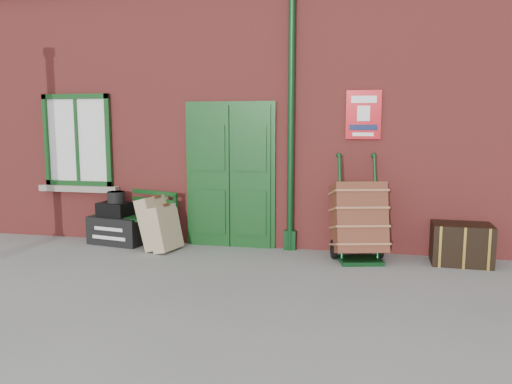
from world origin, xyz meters
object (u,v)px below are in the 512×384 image
(bench, at_px, (137,216))
(houdini_trunk, at_px, (118,230))
(dark_trunk, at_px, (461,244))
(porter_trolley, at_px, (358,220))

(bench, distance_m, houdini_trunk, 0.38)
(bench, bearing_deg, dark_trunk, 17.37)
(houdini_trunk, bearing_deg, bench, 22.53)
(houdini_trunk, bearing_deg, dark_trunk, 8.84)
(dark_trunk, bearing_deg, porter_trolley, -176.28)
(houdini_trunk, height_order, porter_trolley, porter_trolley)
(bench, bearing_deg, houdini_trunk, -148.11)
(porter_trolley, xyz_separation_m, dark_trunk, (1.40, 0.05, -0.29))
(bench, distance_m, dark_trunk, 4.90)
(porter_trolley, relative_size, dark_trunk, 1.88)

